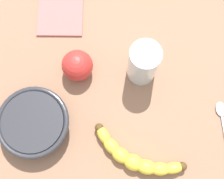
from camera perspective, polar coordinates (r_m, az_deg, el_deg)
wooden_tabletop at (r=75.84cm, az=2.98°, el=-6.30°), size 120.00×120.00×3.00cm
banana at (r=71.82cm, az=4.30°, el=-12.39°), size 8.97×22.39×3.66cm
smoothie_glass at (r=71.90cm, az=5.93°, el=4.65°), size 7.04×7.04×12.51cm
ceramic_bowl at (r=73.15cm, az=-14.05°, el=-5.99°), size 16.34×16.34×5.46cm
apple_fruit at (r=74.26cm, az=-6.37°, el=4.40°), size 7.47×7.47×7.47cm
teaspoon at (r=78.74cm, az=19.38°, el=-3.89°), size 11.08×4.95×0.80cm
folded_napkin at (r=84.23cm, az=-9.44°, el=13.40°), size 14.50×14.20×0.60cm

